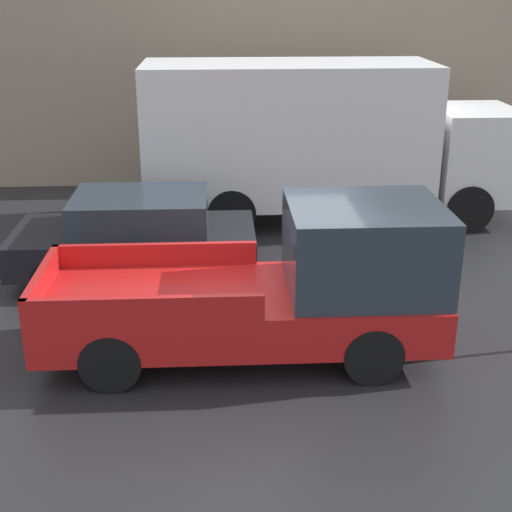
% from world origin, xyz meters
% --- Properties ---
extents(ground_plane, '(60.00, 60.00, 0.00)m').
position_xyz_m(ground_plane, '(0.00, 0.00, 0.00)').
color(ground_plane, '#232326').
extents(building_wall, '(28.00, 0.15, 5.42)m').
position_xyz_m(building_wall, '(0.00, 8.90, 2.71)').
color(building_wall, gray).
rests_on(building_wall, ground).
extents(pickup_truck, '(5.51, 2.05, 2.18)m').
position_xyz_m(pickup_truck, '(0.14, -0.34, 1.01)').
color(pickup_truck, red).
rests_on(pickup_truck, ground).
extents(car, '(4.24, 1.99, 1.52)m').
position_xyz_m(car, '(-2.19, 2.62, 0.77)').
color(car, black).
rests_on(car, ground).
extents(delivery_truck, '(8.01, 2.40, 3.41)m').
position_xyz_m(delivery_truck, '(1.42, 5.77, 1.84)').
color(delivery_truck, white).
rests_on(delivery_truck, ground).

